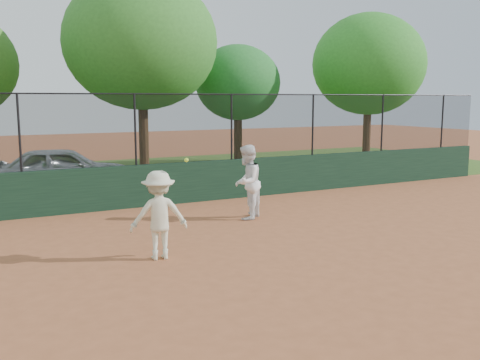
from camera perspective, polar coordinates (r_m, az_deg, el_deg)
name	(u,v)px	position (r m, az deg, el deg)	size (l,w,h in m)	color
ground	(256,261)	(10.27, 1.76, -8.60)	(80.00, 80.00, 0.00)	#A85B36
back_wall	(154,185)	(15.51, -9.17, -0.52)	(26.00, 0.20, 1.20)	#163220
grass_strip	(104,178)	(21.31, -14.28, 0.19)	(36.00, 12.00, 0.01)	#325219
parked_car	(64,169)	(18.55, -18.29, 1.11)	(1.77, 4.40, 1.50)	#9DA2A6
player_second	(247,182)	(13.57, 0.75, -0.23)	(0.92, 0.72, 1.90)	white
player_main	(159,215)	(10.31, -8.65, -3.72)	(1.20, 0.82, 1.95)	beige
fence_assembly	(152,128)	(15.33, -9.42, 5.52)	(26.00, 0.06, 2.00)	black
tree_2	(141,43)	(20.46, -10.49, 14.22)	(5.69, 5.17, 7.54)	#472E19
tree_3	(238,83)	(23.20, -0.22, 10.31)	(3.72, 3.38, 5.34)	#412B15
tree_4	(369,64)	(25.20, 13.61, 11.89)	(5.23, 4.76, 6.84)	#4E2F1C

